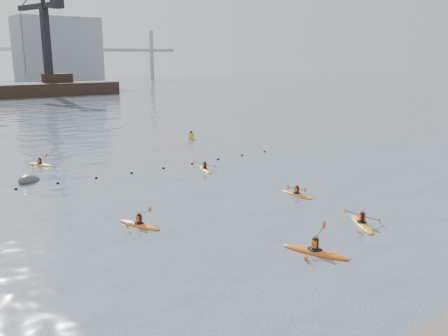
{
  "coord_description": "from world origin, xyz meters",
  "views": [
    {
      "loc": [
        -15.23,
        -13.29,
        9.51
      ],
      "look_at": [
        1.45,
        9.73,
        2.8
      ],
      "focal_mm": 38.0,
      "sensor_mm": 36.0,
      "label": 1
    }
  ],
  "objects_px": {
    "kayaker_1": "(362,223)",
    "nav_buoy": "(191,136)",
    "kayaker_0": "(315,251)",
    "kayaker_2": "(139,224)",
    "kayaker_5": "(40,164)",
    "kayaker_4": "(297,194)",
    "kayaker_3": "(205,169)",
    "mooring_buoy": "(30,181)"
  },
  "relations": [
    {
      "from": "kayaker_2",
      "to": "kayaker_3",
      "type": "bearing_deg",
      "value": 19.25
    },
    {
      "from": "kayaker_2",
      "to": "nav_buoy",
      "type": "bearing_deg",
      "value": 30.57
    },
    {
      "from": "kayaker_3",
      "to": "kayaker_1",
      "type": "bearing_deg",
      "value": -71.91
    },
    {
      "from": "kayaker_1",
      "to": "kayaker_5",
      "type": "xyz_separation_m",
      "value": [
        -10.75,
        26.92,
        -0.01
      ]
    },
    {
      "from": "kayaker_2",
      "to": "kayaker_0",
      "type": "bearing_deg",
      "value": -79.95
    },
    {
      "from": "kayaker_0",
      "to": "kayaker_5",
      "type": "bearing_deg",
      "value": 79.77
    },
    {
      "from": "kayaker_4",
      "to": "mooring_buoy",
      "type": "xyz_separation_m",
      "value": [
        -14.23,
        15.04,
        -0.09
      ]
    },
    {
      "from": "kayaker_3",
      "to": "kayaker_4",
      "type": "height_order",
      "value": "kayaker_3"
    },
    {
      "from": "kayaker_4",
      "to": "kayaker_5",
      "type": "distance_m",
      "value": 23.61
    },
    {
      "from": "kayaker_3",
      "to": "kayaker_5",
      "type": "relative_size",
      "value": 1.13
    },
    {
      "from": "kayaker_3",
      "to": "kayaker_2",
      "type": "bearing_deg",
      "value": -120.46
    },
    {
      "from": "kayaker_0",
      "to": "nav_buoy",
      "type": "height_order",
      "value": "kayaker_0"
    },
    {
      "from": "kayaker_3",
      "to": "kayaker_5",
      "type": "distance_m",
      "value": 15.0
    },
    {
      "from": "kayaker_4",
      "to": "mooring_buoy",
      "type": "distance_m",
      "value": 20.71
    },
    {
      "from": "kayaker_2",
      "to": "nav_buoy",
      "type": "height_order",
      "value": "nav_buoy"
    },
    {
      "from": "kayaker_3",
      "to": "kayaker_4",
      "type": "xyz_separation_m",
      "value": [
        1.06,
        -10.07,
        -0.0
      ]
    },
    {
      "from": "kayaker_2",
      "to": "mooring_buoy",
      "type": "height_order",
      "value": "kayaker_2"
    },
    {
      "from": "nav_buoy",
      "to": "kayaker_5",
      "type": "bearing_deg",
      "value": -168.45
    },
    {
      "from": "kayaker_3",
      "to": "nav_buoy",
      "type": "bearing_deg",
      "value": 80.92
    },
    {
      "from": "kayaker_0",
      "to": "mooring_buoy",
      "type": "bearing_deg",
      "value": 87.46
    },
    {
      "from": "kayaker_0",
      "to": "nav_buoy",
      "type": "xyz_separation_m",
      "value": [
        12.72,
        31.87,
        0.26
      ]
    },
    {
      "from": "kayaker_5",
      "to": "mooring_buoy",
      "type": "relative_size",
      "value": 1.21
    },
    {
      "from": "kayaker_0",
      "to": "kayaker_2",
      "type": "height_order",
      "value": "kayaker_0"
    },
    {
      "from": "mooring_buoy",
      "to": "kayaker_3",
      "type": "bearing_deg",
      "value": -20.65
    },
    {
      "from": "kayaker_2",
      "to": "kayaker_4",
      "type": "distance_m",
      "value": 11.75
    },
    {
      "from": "kayaker_3",
      "to": "kayaker_5",
      "type": "bearing_deg",
      "value": 155.56
    },
    {
      "from": "kayaker_3",
      "to": "mooring_buoy",
      "type": "distance_m",
      "value": 14.08
    },
    {
      "from": "kayaker_1",
      "to": "kayaker_2",
      "type": "relative_size",
      "value": 1.03
    },
    {
      "from": "kayaker_0",
      "to": "kayaker_2",
      "type": "distance_m",
      "value": 10.17
    },
    {
      "from": "kayaker_2",
      "to": "kayaker_3",
      "type": "height_order",
      "value": "kayaker_3"
    },
    {
      "from": "kayaker_2",
      "to": "kayaker_4",
      "type": "bearing_deg",
      "value": -25.81
    },
    {
      "from": "kayaker_2",
      "to": "kayaker_5",
      "type": "distance_m",
      "value": 19.47
    },
    {
      "from": "kayaker_3",
      "to": "nav_buoy",
      "type": "xyz_separation_m",
      "value": [
        7.39,
        14.01,
        0.28
      ]
    },
    {
      "from": "kayaker_2",
      "to": "mooring_buoy",
      "type": "xyz_separation_m",
      "value": [
        -2.51,
        14.17,
        -0.09
      ]
    },
    {
      "from": "kayaker_2",
      "to": "mooring_buoy",
      "type": "bearing_deg",
      "value": 78.5
    },
    {
      "from": "kayaker_5",
      "to": "nav_buoy",
      "type": "bearing_deg",
      "value": -20.31
    },
    {
      "from": "kayaker_1",
      "to": "kayaker_5",
      "type": "bearing_deg",
      "value": 144.17
    },
    {
      "from": "kayaker_5",
      "to": "kayaker_3",
      "type": "bearing_deg",
      "value": -75.02
    },
    {
      "from": "kayaker_0",
      "to": "kayaker_4",
      "type": "relative_size",
      "value": 1.21
    },
    {
      "from": "kayaker_0",
      "to": "kayaker_1",
      "type": "xyz_separation_m",
      "value": [
        5.14,
        1.21,
        -0.01
      ]
    },
    {
      "from": "kayaker_1",
      "to": "kayaker_4",
      "type": "bearing_deg",
      "value": 111.67
    },
    {
      "from": "kayaker_1",
      "to": "nav_buoy",
      "type": "xyz_separation_m",
      "value": [
        7.58,
        30.66,
        0.27
      ]
    }
  ]
}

